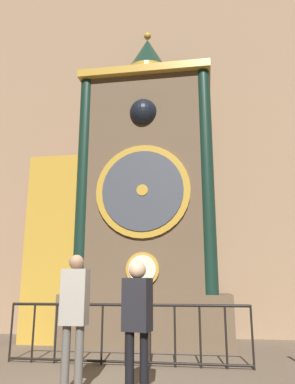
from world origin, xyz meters
The scene contains 5 objects.
cathedral_back_wall centered at (-0.09, 5.91, 7.89)m, with size 24.00×0.32×15.80m.
clock_tower centered at (-0.28, 4.60, 3.30)m, with size 4.89×1.79×8.24m.
railing_fence centered at (0.09, 2.25, 0.56)m, with size 4.28×0.05×1.02m.
visitor_near centered at (-0.23, 0.47, 1.04)m, with size 0.34×0.22×1.74m.
visitor_far centered at (0.63, 0.37, 0.99)m, with size 0.38×0.30×1.64m.
Camera 1 is at (1.52, -4.46, 1.36)m, focal length 35.00 mm.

